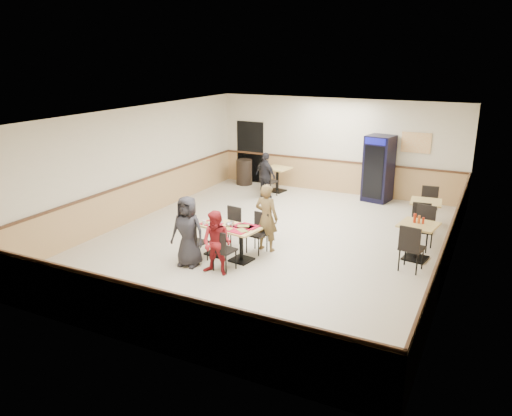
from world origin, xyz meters
The scene contains 20 objects.
ground centered at (0.00, 0.00, 0.00)m, with size 10.00×10.00×0.00m, color beige.
room_shell centered at (1.78, 2.55, 0.58)m, with size 10.00×10.00×10.00m.
main_table centered at (-0.43, -1.31, 0.48)m, with size 1.45×0.88×0.73m.
main_chairs centered at (-0.47, -1.30, 0.46)m, with size 1.43×1.76×0.92m.
diner_woman_left centered at (-0.98, -2.06, 0.76)m, with size 0.74×0.48×1.52m, color black.
diner_woman_right centered at (-0.21, -2.17, 0.67)m, with size 0.65×0.51×1.34m, color maroon.
diner_man_opposite centered at (0.13, -0.55, 0.78)m, with size 0.57×0.37×1.55m, color brown.
lone_diner centered at (-1.71, 3.30, 0.72)m, with size 0.84×0.35×1.44m, color black.
tabletop_clutter centered at (-0.39, -1.33, 0.75)m, with size 1.28×0.73×0.12m.
side_table_near centered at (3.29, 0.42, 0.54)m, with size 0.87×0.87×0.81m.
side_table_near_chair_south centered at (3.29, -0.23, 0.52)m, with size 0.48×0.48×1.03m, color black, non-canonical shape.
side_table_near_chair_north centered at (3.29, 1.07, 0.52)m, with size 0.48×0.48×1.03m, color black, non-canonical shape.
side_table_far centered at (3.16, 2.36, 0.53)m, with size 0.81×0.81×0.79m.
side_table_far_chair_south centered at (3.16, 1.73, 0.50)m, with size 0.47×0.47×1.00m, color black, non-canonical shape.
side_table_far_chair_north centered at (3.16, 3.00, 0.50)m, with size 0.47×0.47×1.00m, color black, non-canonical shape.
condiment_caddy centered at (3.26, 0.47, 0.90)m, with size 0.23×0.06×0.20m.
back_table centered at (-1.71, 4.20, 0.53)m, with size 0.85×0.85×0.79m.
back_table_chair_lone centered at (-1.71, 3.57, 0.50)m, with size 0.46×0.46×1.00m, color black, non-canonical shape.
pepsi_cooler centered at (1.44, 4.59, 1.00)m, with size 0.88×0.88×2.00m.
trash_bin centered at (-3.11, 4.55, 0.43)m, with size 0.54×0.54×0.86m, color black.
Camera 1 is at (4.64, -10.20, 4.31)m, focal length 35.00 mm.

